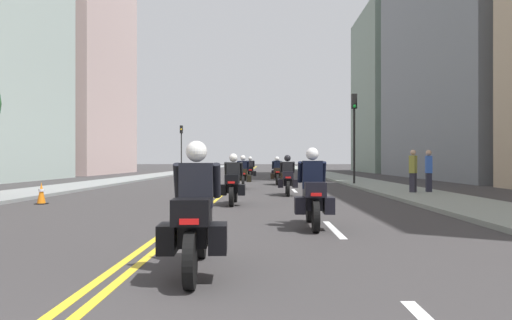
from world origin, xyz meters
The scene contains 22 objects.
ground_plane centered at (0.00, 48.00, 0.00)m, with size 264.00×264.00×0.00m, color #363434.
sidewalk_left centered at (-7.68, 48.00, 0.06)m, with size 2.83×144.00×0.12m, color gray.
sidewalk_right centered at (7.68, 48.00, 0.06)m, with size 2.83×144.00×0.12m, color gray.
centreline_yellow_inner centered at (-0.12, 48.00, 0.00)m, with size 0.12×132.00×0.01m, color yellow.
centreline_yellow_outer centered at (0.12, 48.00, 0.00)m, with size 0.12×132.00×0.01m, color yellow.
lane_dashes_white centered at (3.13, 29.00, 0.00)m, with size 0.14×56.40×0.01m.
building_right_1 centered at (16.47, 35.25, 13.63)m, with size 6.15×21.35×27.25m.
building_left_2 centered at (-17.59, 47.08, 13.18)m, with size 8.39×16.09×26.36m.
building_right_2 centered at (18.37, 55.31, 9.52)m, with size 9.94×13.83×19.04m.
motorcycle_0 centered at (0.94, 4.27, 0.65)m, with size 0.78×2.24×1.60m.
motorcycle_1 centered at (2.74, 8.19, 0.66)m, with size 0.77×2.15×1.63m.
motorcycle_2 centered at (0.81, 13.17, 0.64)m, with size 0.76×2.14×1.58m.
motorcycle_3 centered at (2.68, 17.13, 0.65)m, with size 0.77×2.11×1.58m.
motorcycle_4 centered at (0.75, 21.48, 0.65)m, with size 0.78×2.19×1.62m.
motorcycle_5 centered at (2.51, 25.27, 0.65)m, with size 0.76×2.10×1.59m.
motorcycle_6 centered at (0.87, 29.88, 0.66)m, with size 0.78×2.18×1.63m.
motorcycle_7 centered at (2.73, 34.09, 0.66)m, with size 0.78×2.16×1.63m.
traffic_cone_0 centered at (-5.18, 13.28, 0.34)m, with size 0.32×0.32×0.68m.
traffic_light_near centered at (6.67, 24.44, 3.41)m, with size 0.28×0.38×4.98m.
traffic_light_far centered at (-6.67, 46.98, 3.40)m, with size 0.28×0.38×4.95m.
pedestrian_0 centered at (7.60, 17.28, 0.92)m, with size 0.39×0.42×1.79m.
pedestrian_1 centered at (8.29, 17.51, 0.92)m, with size 0.27×0.39×1.78m.
Camera 1 is at (1.75, -1.39, 1.36)m, focal length 33.33 mm.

